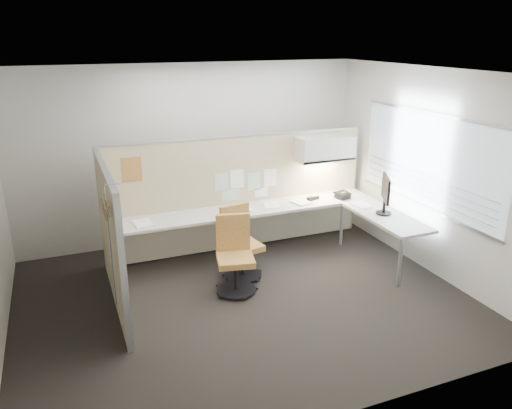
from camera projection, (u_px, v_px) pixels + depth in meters
name	position (u px, v px, depth m)	size (l,w,h in m)	color
floor	(243.00, 299.00, 6.37)	(5.50, 4.50, 0.01)	black
ceiling	(241.00, 72.00, 5.45)	(5.50, 4.50, 0.01)	white
wall_back	(192.00, 154.00, 7.88)	(5.50, 0.02, 2.80)	beige
wall_front	(341.00, 275.00, 3.94)	(5.50, 0.02, 2.80)	beige
wall_right	(428.00, 172.00, 6.88)	(0.02, 4.50, 2.80)	beige
window_pane	(428.00, 161.00, 6.83)	(0.01, 2.80, 1.30)	#A9B9C4
partition_back	(239.00, 193.00, 7.68)	(4.10, 0.06, 1.75)	tan
partition_left	(111.00, 238.00, 5.99)	(0.06, 2.20, 1.75)	tan
desk	(274.00, 217.00, 7.49)	(4.00, 2.07, 0.73)	beige
overhead_bin	(325.00, 148.00, 7.77)	(0.90, 0.36, 0.38)	beige
task_light_strip	(324.00, 162.00, 7.83)	(0.60, 0.06, 0.02)	#FFEABF
pinned_papers	(245.00, 183.00, 7.63)	(1.01, 0.00, 0.47)	#8CBF8C
poster	(132.00, 170.00, 6.91)	(0.28, 0.00, 0.35)	orange
chair_left	(235.00, 257.00, 6.46)	(0.55, 0.57, 0.99)	black
chair_right	(240.00, 245.00, 6.85)	(0.53, 0.55, 0.98)	black
monitor	(385.00, 193.00, 7.11)	(0.27, 0.49, 0.56)	black
phone	(342.00, 195.00, 7.89)	(0.25, 0.24, 0.12)	black
stapler	(315.00, 198.00, 7.84)	(0.14, 0.04, 0.05)	black
tape_dispenser	(310.00, 199.00, 7.79)	(0.10, 0.06, 0.06)	black
coat_hook	(107.00, 218.00, 5.08)	(0.18, 0.43, 1.31)	silver
paper_stack_0	(143.00, 223.00, 6.82)	(0.23, 0.30, 0.03)	white
paper_stack_1	(242.00, 209.00, 7.35)	(0.23, 0.30, 0.04)	white
paper_stack_2	(271.00, 205.00, 7.56)	(0.23, 0.30, 0.01)	white
paper_stack_3	(301.00, 202.00, 7.69)	(0.23, 0.30, 0.02)	white
paper_stack_4	(362.00, 205.00, 7.57)	(0.23, 0.30, 0.02)	white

